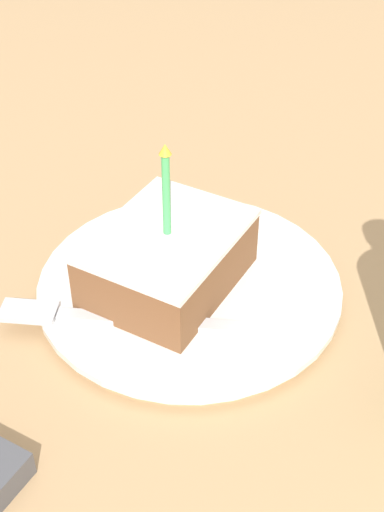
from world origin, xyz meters
name	(u,v)px	position (x,y,z in m)	size (l,w,h in m)	color
ground_plane	(176,328)	(0.00, 0.00, -0.02)	(2.40, 2.40, 0.04)	tan
plate	(192,287)	(0.00, -0.02, 0.01)	(0.26, 0.26, 0.02)	white
cake_slice	(168,258)	(0.01, -0.01, 0.04)	(0.10, 0.13, 0.13)	brown
fork	(103,317)	(0.03, 0.05, 0.02)	(0.18, 0.09, 0.00)	silver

